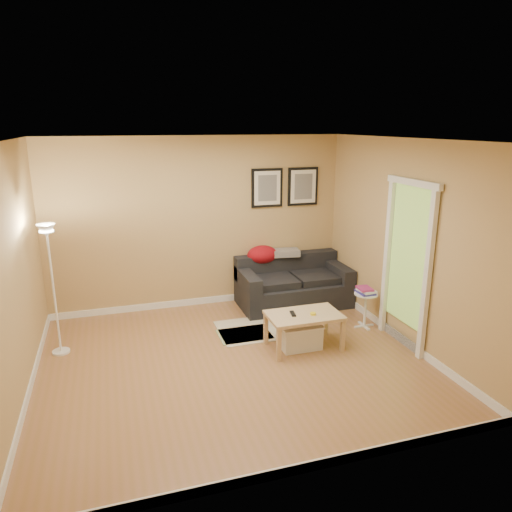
{
  "coord_description": "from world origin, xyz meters",
  "views": [
    {
      "loc": [
        -1.28,
        -5.0,
        2.78
      ],
      "look_at": [
        0.55,
        0.85,
        1.05
      ],
      "focal_mm": 33.32,
      "sensor_mm": 36.0,
      "label": 1
    }
  ],
  "objects_px": {
    "sofa": "(294,282)",
    "storage_bin": "(299,335)",
    "coffee_table": "(304,331)",
    "floor_lamp": "(54,294)",
    "side_table": "(365,310)",
    "book_stack": "(365,290)"
  },
  "relations": [
    {
      "from": "sofa",
      "to": "floor_lamp",
      "type": "relative_size",
      "value": 1.03
    },
    {
      "from": "side_table",
      "to": "floor_lamp",
      "type": "xyz_separation_m",
      "value": [
        -4.02,
        0.44,
        0.53
      ]
    },
    {
      "from": "coffee_table",
      "to": "floor_lamp",
      "type": "distance_m",
      "value": 3.1
    },
    {
      "from": "storage_bin",
      "to": "side_table",
      "type": "bearing_deg",
      "value": 15.44
    },
    {
      "from": "storage_bin",
      "to": "floor_lamp",
      "type": "relative_size",
      "value": 0.32
    },
    {
      "from": "sofa",
      "to": "floor_lamp",
      "type": "height_order",
      "value": "floor_lamp"
    },
    {
      "from": "side_table",
      "to": "storage_bin",
      "type": "bearing_deg",
      "value": -164.56
    },
    {
      "from": "storage_bin",
      "to": "floor_lamp",
      "type": "distance_m",
      "value": 3.06
    },
    {
      "from": "side_table",
      "to": "floor_lamp",
      "type": "relative_size",
      "value": 0.3
    },
    {
      "from": "sofa",
      "to": "book_stack",
      "type": "distance_m",
      "value": 1.26
    },
    {
      "from": "sofa",
      "to": "side_table",
      "type": "height_order",
      "value": "sofa"
    },
    {
      "from": "sofa",
      "to": "storage_bin",
      "type": "bearing_deg",
      "value": -108.69
    },
    {
      "from": "book_stack",
      "to": "coffee_table",
      "type": "bearing_deg",
      "value": -148.75
    },
    {
      "from": "sofa",
      "to": "book_stack",
      "type": "height_order",
      "value": "sofa"
    },
    {
      "from": "storage_bin",
      "to": "book_stack",
      "type": "bearing_deg",
      "value": 16.14
    },
    {
      "from": "storage_bin",
      "to": "side_table",
      "type": "distance_m",
      "value": 1.16
    },
    {
      "from": "coffee_table",
      "to": "book_stack",
      "type": "distance_m",
      "value": 1.16
    },
    {
      "from": "sofa",
      "to": "storage_bin",
      "type": "height_order",
      "value": "sofa"
    },
    {
      "from": "storage_bin",
      "to": "side_table",
      "type": "height_order",
      "value": "side_table"
    },
    {
      "from": "coffee_table",
      "to": "floor_lamp",
      "type": "bearing_deg",
      "value": 166.28
    },
    {
      "from": "side_table",
      "to": "book_stack",
      "type": "xyz_separation_m",
      "value": [
        -0.01,
        0.01,
        0.29
      ]
    },
    {
      "from": "storage_bin",
      "to": "book_stack",
      "type": "xyz_separation_m",
      "value": [
        1.1,
        0.32,
        0.38
      ]
    }
  ]
}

